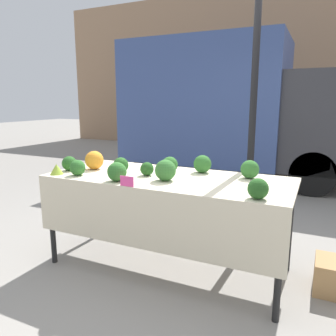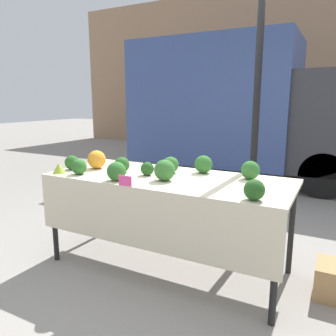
{
  "view_description": "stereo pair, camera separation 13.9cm",
  "coord_description": "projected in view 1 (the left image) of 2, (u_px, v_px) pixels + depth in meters",
  "views": [
    {
      "loc": [
        1.23,
        -2.62,
        1.56
      ],
      "look_at": [
        0.0,
        0.0,
        0.96
      ],
      "focal_mm": 35.0,
      "sensor_mm": 36.0,
      "label": 1
    },
    {
      "loc": [
        1.35,
        -2.56,
        1.56
      ],
      "look_at": [
        0.0,
        0.0,
        0.96
      ],
      "focal_mm": 35.0,
      "sensor_mm": 36.0,
      "label": 2
    }
  ],
  "objects": [
    {
      "name": "broccoli_head_3",
      "position": [
        78.0,
        168.0,
        3.01
      ],
      "size": [
        0.14,
        0.14,
        0.14
      ],
      "color": "#2D6628",
      "rests_on": "market_table"
    },
    {
      "name": "market_table",
      "position": [
        165.0,
        189.0,
        2.93
      ],
      "size": [
        2.2,
        0.93,
        0.88
      ],
      "color": "beige",
      "rests_on": "ground_plane"
    },
    {
      "name": "broccoli_head_1",
      "position": [
        69.0,
        163.0,
        3.22
      ],
      "size": [
        0.14,
        0.14,
        0.14
      ],
      "color": "#285B23",
      "rests_on": "market_table"
    },
    {
      "name": "broccoli_head_7",
      "position": [
        147.0,
        169.0,
        3.0
      ],
      "size": [
        0.13,
        0.13,
        0.13
      ],
      "color": "#23511E",
      "rests_on": "market_table"
    },
    {
      "name": "parked_truck",
      "position": [
        232.0,
        108.0,
        6.57
      ],
      "size": [
        4.59,
        1.92,
        2.72
      ],
      "color": "#384C84",
      "rests_on": "ground_plane"
    },
    {
      "name": "orange_cauliflower",
      "position": [
        94.0,
        160.0,
        3.28
      ],
      "size": [
        0.18,
        0.18,
        0.18
      ],
      "color": "orange",
      "rests_on": "market_table"
    },
    {
      "name": "building_facade",
      "position": [
        284.0,
        70.0,
        10.31
      ],
      "size": [
        16.0,
        0.6,
        5.04
      ],
      "color": "#9E7A5B",
      "rests_on": "ground_plane"
    },
    {
      "name": "broccoli_head_9",
      "position": [
        165.0,
        170.0,
        2.81
      ],
      "size": [
        0.18,
        0.18,
        0.18
      ],
      "color": "#336B2D",
      "rests_on": "market_table"
    },
    {
      "name": "broccoli_head_8",
      "position": [
        258.0,
        189.0,
        2.28
      ],
      "size": [
        0.15,
        0.15,
        0.15
      ],
      "color": "#23511E",
      "rests_on": "market_table"
    },
    {
      "name": "broccoli_head_5",
      "position": [
        170.0,
        165.0,
        3.12
      ],
      "size": [
        0.15,
        0.15,
        0.15
      ],
      "color": "#2D6628",
      "rests_on": "market_table"
    },
    {
      "name": "ground_plane",
      "position": [
        168.0,
        266.0,
        3.15
      ],
      "size": [
        40.0,
        40.0,
        0.0
      ],
      "primitive_type": "plane",
      "color": "gray"
    },
    {
      "name": "tent_pole",
      "position": [
        252.0,
        130.0,
        3.34
      ],
      "size": [
        0.07,
        0.07,
        2.52
      ],
      "color": "black",
      "rests_on": "ground_plane"
    },
    {
      "name": "broccoli_head_6",
      "position": [
        202.0,
        164.0,
        3.12
      ],
      "size": [
        0.17,
        0.17,
        0.17
      ],
      "color": "#2D6628",
      "rests_on": "market_table"
    },
    {
      "name": "price_sign",
      "position": [
        127.0,
        181.0,
        2.63
      ],
      "size": [
        0.12,
        0.01,
        0.08
      ],
      "color": "#EF4793",
      "rests_on": "market_table"
    },
    {
      "name": "broccoli_head_2",
      "position": [
        117.0,
        172.0,
        2.79
      ],
      "size": [
        0.17,
        0.17,
        0.17
      ],
      "color": "#2D6628",
      "rests_on": "market_table"
    },
    {
      "name": "broccoli_head_0",
      "position": [
        250.0,
        169.0,
        2.89
      ],
      "size": [
        0.16,
        0.16,
        0.16
      ],
      "color": "#2D6628",
      "rests_on": "market_table"
    },
    {
      "name": "romanesco_head",
      "position": [
        57.0,
        169.0,
        3.06
      ],
      "size": [
        0.12,
        0.12,
        0.1
      ],
      "color": "#93B238",
      "rests_on": "market_table"
    },
    {
      "name": "broccoli_head_4",
      "position": [
        121.0,
        165.0,
        3.12
      ],
      "size": [
        0.15,
        0.15,
        0.15
      ],
      "color": "#285B23",
      "rests_on": "market_table"
    }
  ]
}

